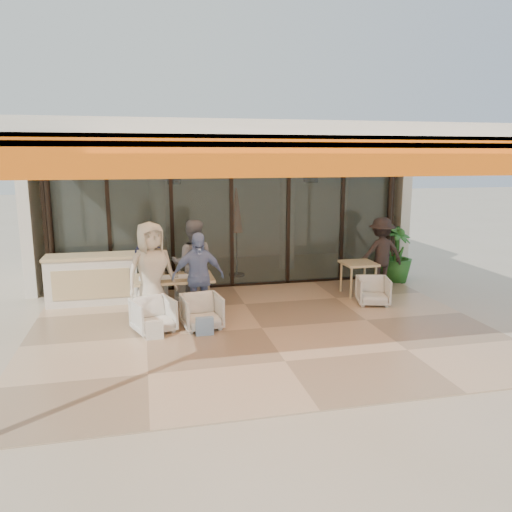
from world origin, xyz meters
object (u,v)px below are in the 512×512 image
(chair_far_left, at_px, (151,287))
(side_table, at_px, (358,267))
(diner_grey, at_px, (193,263))
(side_chair, at_px, (373,290))
(potted_palm, at_px, (396,253))
(chair_far_right, at_px, (191,285))
(chair_near_left, at_px, (153,314))
(dining_table, at_px, (173,280))
(host_counter, at_px, (92,279))
(chair_near_right, at_px, (202,310))
(standing_woman, at_px, (381,253))
(diner_cream, at_px, (151,273))
(diner_navy, at_px, (151,266))
(diner_periwinkle, at_px, (198,277))

(chair_far_left, height_order, side_table, side_table)
(chair_far_left, xyz_separation_m, diner_grey, (0.84, -0.50, 0.56))
(side_chair, bearing_deg, potted_palm, 64.98)
(potted_palm, bearing_deg, chair_far_right, -174.60)
(chair_far_left, height_order, chair_near_left, chair_near_left)
(side_chair, bearing_deg, dining_table, -169.23)
(diner_grey, height_order, side_chair, diner_grey)
(host_counter, bearing_deg, chair_far_right, -3.43)
(chair_far_left, bearing_deg, side_table, 171.45)
(host_counter, height_order, chair_near_right, host_counter)
(chair_far_right, bearing_deg, side_table, -173.51)
(chair_far_left, distance_m, chair_near_left, 1.90)
(chair_near_left, distance_m, standing_woman, 5.54)
(chair_near_right, height_order, diner_grey, diner_grey)
(dining_table, xyz_separation_m, diner_grey, (0.43, 0.44, 0.21))
(chair_near_right, bearing_deg, side_table, 13.52)
(dining_table, xyz_separation_m, chair_far_right, (0.43, 0.94, -0.37))
(diner_cream, relative_size, side_table, 2.53)
(side_chair, relative_size, potted_palm, 0.46)
(diner_navy, bearing_deg, host_counter, -6.21)
(side_table, bearing_deg, diner_periwinkle, -165.66)
(diner_cream, distance_m, side_table, 4.56)
(side_table, height_order, side_chair, side_table)
(host_counter, relative_size, chair_near_left, 2.75)
(host_counter, xyz_separation_m, diner_grey, (2.02, -0.62, 0.36))
(diner_periwinkle, bearing_deg, diner_navy, 127.70)
(dining_table, bearing_deg, side_table, 6.61)
(diner_cream, xyz_separation_m, side_table, (4.45, 0.92, -0.30))
(standing_woman, bearing_deg, potted_palm, -142.84)
(chair_near_left, xyz_separation_m, diner_periwinkle, (0.84, 0.50, 0.50))
(chair_far_left, bearing_deg, chair_far_right, 177.55)
(dining_table, bearing_deg, potted_palm, 14.58)
(diner_navy, relative_size, diner_periwinkle, 1.06)
(diner_navy, distance_m, potted_palm, 5.96)
(chair_far_right, height_order, side_chair, side_chair)
(dining_table, distance_m, diner_cream, 0.67)
(diner_navy, distance_m, side_chair, 4.55)
(chair_far_left, bearing_deg, chair_near_left, 87.55)
(potted_palm, bearing_deg, diner_cream, -162.29)
(chair_far_right, relative_size, side_chair, 1.00)
(host_counter, xyz_separation_m, chair_far_left, (1.18, -0.12, -0.20))
(diner_navy, relative_size, diner_grey, 0.99)
(diner_periwinkle, bearing_deg, side_table, 9.02)
(chair_near_left, bearing_deg, chair_far_right, 46.25)
(host_counter, distance_m, chair_far_left, 1.20)
(side_chair, bearing_deg, diner_grey, -176.59)
(diner_navy, relative_size, side_table, 2.37)
(dining_table, distance_m, diner_navy, 0.64)
(chair_far_left, distance_m, standing_woman, 5.22)
(host_counter, bearing_deg, chair_near_right, -45.06)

